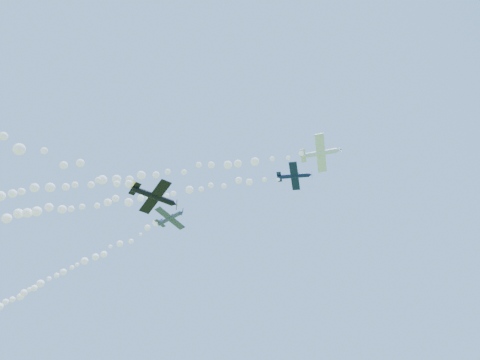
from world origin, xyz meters
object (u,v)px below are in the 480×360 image
Objects in this scene: plane_white at (320,153)px; plane_navy at (294,176)px; plane_black at (155,196)px; plane_grey at (170,218)px.

plane_white is 1.03× the size of plane_navy.
plane_black is at bearing -143.96° from plane_navy.
plane_black is (-18.64, -17.13, -12.48)m from plane_white.
plane_grey is (-28.08, -4.56, -4.52)m from plane_white.
plane_navy is 0.92× the size of plane_black.
plane_black is at bearing -161.30° from plane_white.
plane_white is at bearing -46.70° from plane_navy.
plane_black is (9.44, -12.56, -7.97)m from plane_grey.
plane_navy is 26.74m from plane_black.
plane_grey is at bearing 165.36° from plane_white.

